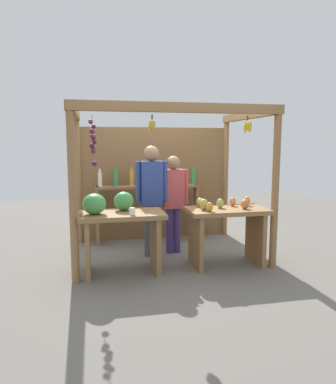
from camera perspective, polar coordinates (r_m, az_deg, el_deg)
ground_plane at (r=5.74m, az=-0.39°, el=-9.69°), size 12.00×12.00×0.00m
market_stall at (r=5.89m, az=-1.25°, el=3.77°), size 2.79×1.98×2.22m
fruit_counter_left at (r=4.79m, az=-8.05°, el=-4.83°), size 1.12×0.65×1.08m
fruit_counter_right at (r=5.13m, az=9.17°, el=-4.98°), size 1.12×0.64×0.97m
bottle_shelf_unit at (r=6.20m, az=-3.22°, el=-0.74°), size 1.79×0.22×1.36m
vendor_man at (r=5.40m, az=-2.62°, el=0.28°), size 0.48×0.23×1.68m
vendor_woman at (r=5.58m, az=0.85°, el=-0.60°), size 0.48×0.21×1.53m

